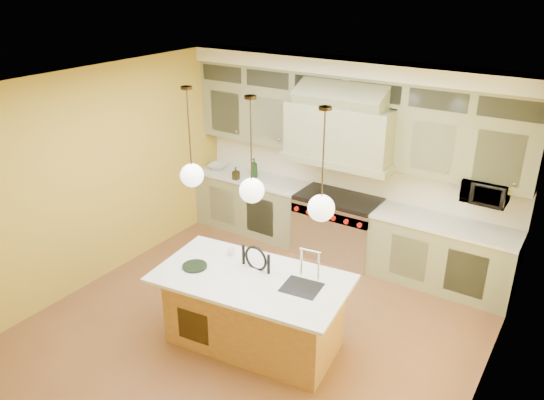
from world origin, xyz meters
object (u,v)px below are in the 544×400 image
Objects in this scene: kitchen_island at (254,309)px; microwave at (485,191)px; counter_stool at (248,292)px; range at (337,226)px.

kitchen_island is 4.11× the size of microwave.
kitchen_island is 1.86× the size of counter_stool.
microwave is (1.95, 0.11, 0.96)m from range.
counter_stool is 3.23m from microwave.
microwave is at bearing 57.44° from counter_stool.
range is 1.00× the size of counter_stool.
microwave reaches higher than counter_stool.
kitchen_island is 0.22m from counter_stool.
counter_stool reaches higher than range.
range is at bearing -176.88° from microwave.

